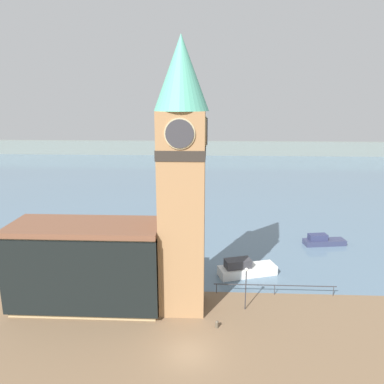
% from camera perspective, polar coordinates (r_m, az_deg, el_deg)
% --- Properties ---
extents(ground_plane, '(160.00, 160.00, 0.00)m').
position_cam_1_polar(ground_plane, '(32.70, -0.61, -23.40)').
color(ground_plane, brown).
extents(water, '(160.00, 120.00, 0.00)m').
position_cam_1_polar(water, '(98.01, 1.75, 2.29)').
color(water, slate).
rests_on(water, ground_plane).
extents(far_shoreline, '(180.00, 3.00, 5.00)m').
position_cam_1_polar(far_shoreline, '(137.08, 2.06, 6.70)').
color(far_shoreline, slate).
rests_on(far_shoreline, water).
extents(pier_railing, '(12.68, 0.08, 1.09)m').
position_cam_1_polar(pier_railing, '(40.99, 12.50, -13.82)').
color(pier_railing, '#333338').
rests_on(pier_railing, ground_plane).
extents(clock_tower, '(4.77, 4.77, 25.14)m').
position_cam_1_polar(clock_tower, '(33.71, -1.55, 2.88)').
color(clock_tower, '#9E754C').
rests_on(clock_tower, ground_plane).
extents(pier_building, '(14.40, 5.89, 8.41)m').
position_cam_1_polar(pier_building, '(38.21, -15.72, -10.73)').
color(pier_building, tan).
rests_on(pier_building, ground_plane).
extents(boat_near, '(7.02, 4.00, 2.08)m').
position_cam_1_polar(boat_near, '(44.57, 8.11, -11.52)').
color(boat_near, silver).
rests_on(boat_near, water).
extents(boat_far, '(5.93, 2.63, 1.56)m').
position_cam_1_polar(boat_far, '(55.90, 19.29, -7.03)').
color(boat_far, '#333856').
rests_on(boat_far, water).
extents(mooring_bollard_near, '(0.34, 0.34, 0.67)m').
position_cam_1_polar(mooring_bollard_near, '(35.45, 3.80, -19.41)').
color(mooring_bollard_near, brown).
rests_on(mooring_bollard_near, ground_plane).
extents(lamp_post, '(0.32, 0.32, 4.35)m').
position_cam_1_polar(lamp_post, '(37.00, 8.23, -13.27)').
color(lamp_post, '#2D2D33').
rests_on(lamp_post, ground_plane).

